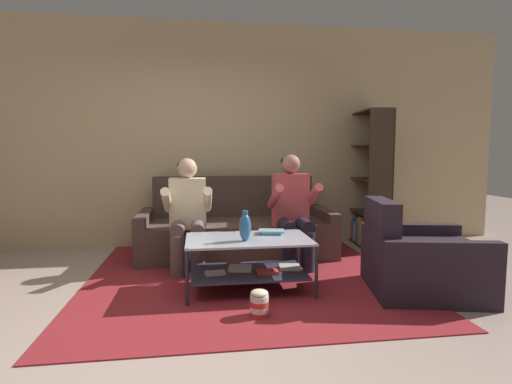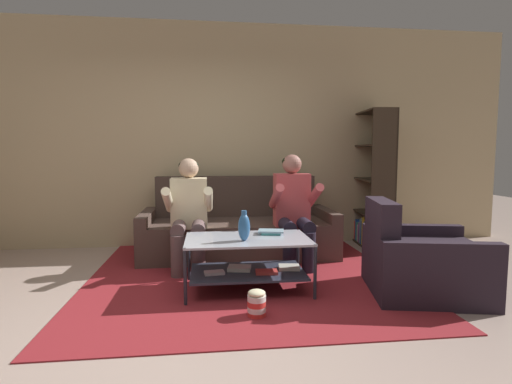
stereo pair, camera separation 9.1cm
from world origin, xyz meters
The scene contains 12 objects.
ground centered at (0.00, 0.00, 0.00)m, with size 16.80×16.80×0.00m, color #B69C8F.
back_partition centered at (0.00, 2.46, 1.45)m, with size 8.40×0.12×2.90m, color tan.
couch centered at (0.44, 1.84, 0.29)m, with size 2.26×0.94×0.93m.
person_seated_left centered at (-0.11, 1.27, 0.64)m, with size 0.50×0.58×1.17m.
person_seated_right centered at (1.00, 1.28, 0.65)m, with size 0.50×0.58×1.21m.
coffee_table centered at (0.44, 0.55, 0.31)m, with size 1.09×0.67×0.47m.
area_rug centered at (0.44, 1.07, 0.01)m, with size 3.00×3.22×0.01m.
vase centered at (0.39, 0.44, 0.60)m, with size 0.10×0.10×0.26m.
book_stack centered at (0.66, 0.70, 0.49)m, with size 0.26×0.20×0.04m.
bookshelf centered at (2.25, 2.09, 0.63)m, with size 0.38×0.91×1.76m.
armchair centered at (1.91, 0.28, 0.27)m, with size 1.07×1.03×0.82m.
popcorn_tub centered at (0.44, -0.04, 0.10)m, with size 0.14×0.14×0.21m.
Camera 2 is at (0.09, -2.90, 1.22)m, focal length 28.00 mm.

